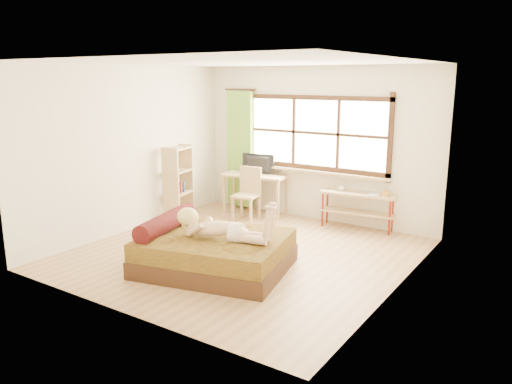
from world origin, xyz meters
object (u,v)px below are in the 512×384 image
Objects in this scene: bed at (212,251)px; desk at (255,179)px; woman at (221,218)px; chair at (248,190)px; kitten at (179,218)px; bookshelf at (178,182)px; pipe_shelf at (358,203)px.

desk is at bearing 98.74° from bed.
woman reaches higher than chair.
bookshelf is (-1.40, 1.54, 0.09)m from kitten.
desk is 2.00m from pipe_shelf.
kitten is at bearing -127.61° from pipe_shelf.
bed is 2.51m from chair.
bookshelf reaches higher than chair.
chair is at bearing -172.46° from pipe_shelf.
bookshelf is at bearing 130.03° from woman.
kitten is 0.30× the size of chair.
desk reaches higher than kitten.
bookshelf is at bearing -166.11° from pipe_shelf.
pipe_shelf is 0.97× the size of bookshelf.
desk is 0.40m from chair.
kitten is 2.58m from desk.
bookshelf reaches higher than pipe_shelf.
desk is at bearing 95.08° from chair.
bed is at bearing -75.05° from chair.
woman is 2.62m from chair.
bed reaches higher than pipe_shelf.
bed is 0.76m from kitten.
chair reaches higher than bed.
woman is at bearing -24.74° from bed.
kitten is at bearing -89.44° from desk.
bed is 1.65× the size of woman.
kitten is 2.20m from chair.
woman is 2.92m from pipe_shelf.
pipe_shelf is 3.20m from bookshelf.
woman is 2.98m from desk.
woman reaches higher than desk.
desk is (-0.40, 2.55, 0.07)m from kitten.
pipe_shelf is (0.91, 2.78, 0.20)m from bed.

